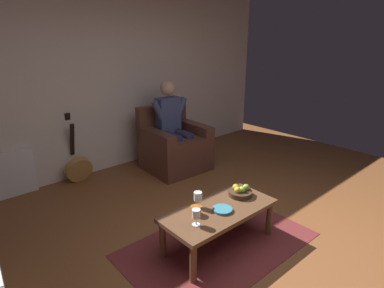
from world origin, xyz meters
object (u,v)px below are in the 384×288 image
(wine_glass_near, at_px, (198,197))
(armchair, at_px, (174,147))
(decorative_dish, at_px, (222,210))
(coffee_table, at_px, (219,214))
(guitar, at_px, (78,167))
(wine_glass_far, at_px, (196,214))
(candle_jar, at_px, (196,210))
(person_seated, at_px, (173,122))
(fruit_bowl, at_px, (240,192))

(wine_glass_near, bearing_deg, armchair, -121.80)
(decorative_dish, bearing_deg, armchair, -115.81)
(coffee_table, distance_m, guitar, 2.31)
(coffee_table, bearing_deg, armchair, -116.21)
(wine_glass_far, bearing_deg, guitar, -88.36)
(guitar, height_order, candle_jar, guitar)
(armchair, relative_size, person_seated, 0.71)
(armchair, distance_m, wine_glass_near, 1.90)
(person_seated, xyz_separation_m, decorative_dish, (0.88, 1.83, -0.30))
(wine_glass_near, bearing_deg, wine_glass_far, 44.51)
(fruit_bowl, height_order, decorative_dish, fruit_bowl)
(candle_jar, bearing_deg, person_seated, -122.69)
(fruit_bowl, bearing_deg, armchair, -106.87)
(armchair, bearing_deg, guitar, -18.81)
(coffee_table, bearing_deg, person_seated, -115.94)
(coffee_table, height_order, wine_glass_far, wine_glass_far)
(coffee_table, distance_m, wine_glass_near, 0.26)
(candle_jar, bearing_deg, wine_glass_far, 48.80)
(person_seated, relative_size, decorative_dish, 7.17)
(decorative_dish, bearing_deg, wine_glass_near, -57.98)
(coffee_table, distance_m, decorative_dish, 0.08)
(armchair, bearing_deg, person_seated, -90.00)
(person_seated, xyz_separation_m, wine_glass_far, (1.21, 1.84, -0.22))
(decorative_dish, xyz_separation_m, candle_jar, (0.23, -0.12, 0.03))
(person_seated, xyz_separation_m, candle_jar, (1.10, 1.72, -0.28))
(guitar, bearing_deg, armchair, 158.51)
(decorative_dish, relative_size, candle_jar, 1.90)
(armchair, distance_m, person_seated, 0.38)
(person_seated, xyz_separation_m, wine_glass_near, (1.00, 1.64, -0.21))
(armchair, height_order, wine_glass_far, armchair)
(person_seated, height_order, wine_glass_far, person_seated)
(wine_glass_near, xyz_separation_m, candle_jar, (0.10, 0.08, -0.06))
(coffee_table, relative_size, fruit_bowl, 4.68)
(person_seated, height_order, guitar, person_seated)
(wine_glass_far, height_order, decorative_dish, wine_glass_far)
(coffee_table, bearing_deg, wine_glass_far, 9.08)
(wine_glass_far, bearing_deg, wine_glass_near, -135.49)
(guitar, distance_m, candle_jar, 2.22)
(wine_glass_near, xyz_separation_m, decorative_dish, (-0.12, 0.20, -0.09))
(wine_glass_near, distance_m, decorative_dish, 0.25)
(person_seated, height_order, decorative_dish, person_seated)
(armchair, height_order, candle_jar, armchair)
(fruit_bowl, relative_size, candle_jar, 2.47)
(wine_glass_near, bearing_deg, coffee_table, 130.43)
(armchair, relative_size, decorative_dish, 5.11)
(wine_glass_near, height_order, candle_jar, wine_glass_near)
(person_seated, bearing_deg, guitar, -17.89)
(person_seated, height_order, fruit_bowl, person_seated)
(armchair, xyz_separation_m, candle_jar, (1.10, 1.69, 0.10))
(person_seated, height_order, coffee_table, person_seated)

